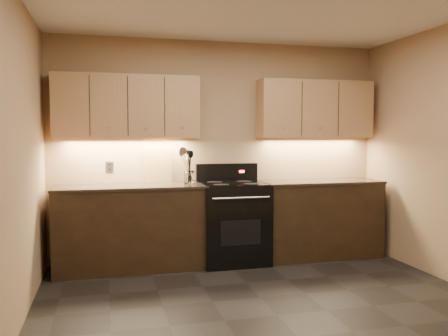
% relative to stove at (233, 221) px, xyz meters
% --- Properties ---
extents(floor, '(4.00, 4.00, 0.00)m').
position_rel_stove_xyz_m(floor, '(-0.08, -1.68, -0.48)').
color(floor, black).
rests_on(floor, ground).
extents(wall_back, '(4.00, 0.04, 2.60)m').
position_rel_stove_xyz_m(wall_back, '(-0.08, 0.32, 0.82)').
color(wall_back, tan).
rests_on(wall_back, ground).
extents(wall_left, '(0.04, 4.00, 2.60)m').
position_rel_stove_xyz_m(wall_left, '(-2.08, -1.68, 0.82)').
color(wall_left, tan).
rests_on(wall_left, ground).
extents(counter_left, '(1.62, 0.62, 0.93)m').
position_rel_stove_xyz_m(counter_left, '(-1.18, 0.02, -0.01)').
color(counter_left, black).
rests_on(counter_left, ground).
extents(counter_right, '(1.46, 0.62, 0.93)m').
position_rel_stove_xyz_m(counter_right, '(1.10, 0.02, -0.01)').
color(counter_right, black).
rests_on(counter_right, ground).
extents(stove, '(0.76, 0.68, 1.14)m').
position_rel_stove_xyz_m(stove, '(0.00, 0.00, 0.00)').
color(stove, black).
rests_on(stove, ground).
extents(upper_cab_left, '(1.60, 0.30, 0.70)m').
position_rel_stove_xyz_m(upper_cab_left, '(-1.18, 0.17, 1.32)').
color(upper_cab_left, tan).
rests_on(upper_cab_left, wall_back).
extents(upper_cab_right, '(1.44, 0.30, 0.70)m').
position_rel_stove_xyz_m(upper_cab_right, '(1.10, 0.17, 1.32)').
color(upper_cab_right, tan).
rests_on(upper_cab_right, wall_back).
extents(outlet_plate, '(0.08, 0.01, 0.12)m').
position_rel_stove_xyz_m(outlet_plate, '(-1.38, 0.31, 0.64)').
color(outlet_plate, '#B2B5BA').
rests_on(outlet_plate, wall_back).
extents(utensil_crock, '(0.15, 0.15, 0.15)m').
position_rel_stove_xyz_m(utensil_crock, '(-0.50, 0.06, 0.52)').
color(utensil_crock, white).
rests_on(utensil_crock, counter_left).
extents(cutting_board, '(0.33, 0.11, 0.42)m').
position_rel_stove_xyz_m(cutting_board, '(-0.83, 0.29, 0.66)').
color(cutting_board, '#D4B972').
rests_on(cutting_board, counter_left).
extents(wooden_spoon, '(0.11, 0.13, 0.29)m').
position_rel_stove_xyz_m(wooden_spoon, '(-0.54, 0.05, 0.61)').
color(wooden_spoon, '#D4B972').
rests_on(wooden_spoon, utensil_crock).
extents(black_spoon, '(0.08, 0.12, 0.37)m').
position_rel_stove_xyz_m(black_spoon, '(-0.50, 0.08, 0.65)').
color(black_spoon, black).
rests_on(black_spoon, utensil_crock).
extents(black_turner, '(0.11, 0.12, 0.38)m').
position_rel_stove_xyz_m(black_turner, '(-0.49, 0.03, 0.66)').
color(black_turner, black).
rests_on(black_turner, utensil_crock).
extents(steel_spatula, '(0.22, 0.11, 0.39)m').
position_rel_stove_xyz_m(steel_spatula, '(-0.47, 0.07, 0.66)').
color(steel_spatula, silver).
rests_on(steel_spatula, utensil_crock).
extents(steel_skimmer, '(0.21, 0.13, 0.41)m').
position_rel_stove_xyz_m(steel_skimmer, '(-0.46, 0.06, 0.67)').
color(steel_skimmer, silver).
rests_on(steel_skimmer, utensil_crock).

